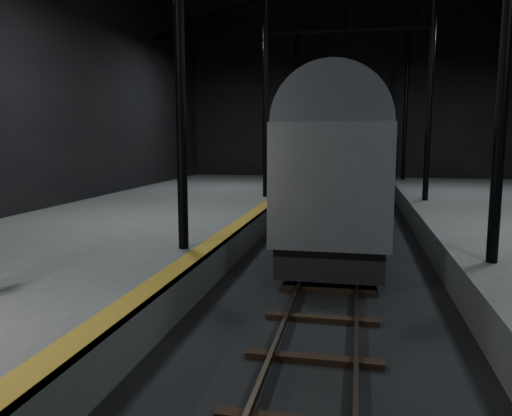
# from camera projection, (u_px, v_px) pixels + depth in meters

# --- Properties ---
(ground) EXTENTS (44.00, 44.00, 0.00)m
(ground) POSITION_uv_depth(u_px,v_px,m) (335.00, 257.00, 16.47)
(ground) COLOR black
(ground) RESTS_ON ground
(platform_left) EXTENTS (9.00, 43.80, 1.00)m
(platform_left) POSITION_uv_depth(u_px,v_px,m) (124.00, 233.00, 17.88)
(platform_left) COLOR #4F4F4D
(platform_left) RESTS_ON ground
(tactile_strip) EXTENTS (0.50, 43.80, 0.01)m
(tactile_strip) POSITION_uv_depth(u_px,v_px,m) (239.00, 224.00, 16.97)
(tactile_strip) COLOR olive
(tactile_strip) RESTS_ON platform_left
(track) EXTENTS (2.40, 43.00, 0.24)m
(track) POSITION_uv_depth(u_px,v_px,m) (335.00, 255.00, 16.46)
(track) COLOR #3F3328
(track) RESTS_ON ground
(train) EXTENTS (3.16, 21.14, 5.65)m
(train) POSITION_uv_depth(u_px,v_px,m) (343.00, 155.00, 22.23)
(train) COLOR #A6A8AE
(train) RESTS_ON ground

